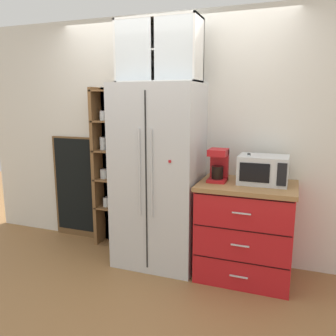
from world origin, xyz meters
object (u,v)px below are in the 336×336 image
(refrigerator, at_px, (159,176))
(chalkboard_menu, at_px, (76,187))
(microwave, at_px, (263,170))
(bottle_clear, at_px, (248,170))
(coffee_maker, at_px, (218,165))
(mug_sage, at_px, (249,177))
(bottle_amber, at_px, (248,171))

(refrigerator, bearing_deg, chalkboard_menu, 166.62)
(microwave, bearing_deg, bottle_clear, -159.24)
(microwave, height_order, bottle_clear, bottle_clear)
(microwave, xyz_separation_m, coffee_maker, (-0.41, -0.04, 0.03))
(bottle_clear, bearing_deg, chalkboard_menu, 172.14)
(microwave, bearing_deg, chalkboard_menu, 173.82)
(mug_sage, distance_m, chalkboard_menu, 2.14)
(refrigerator, distance_m, bottle_clear, 0.89)
(microwave, distance_m, bottle_clear, 0.14)
(refrigerator, height_order, mug_sage, refrigerator)
(microwave, relative_size, bottle_amber, 1.62)
(microwave, bearing_deg, coffee_maker, -174.10)
(bottle_clear, bearing_deg, mug_sage, 88.21)
(mug_sage, distance_m, bottle_clear, 0.09)
(chalkboard_menu, bearing_deg, coffee_maker, -8.84)
(refrigerator, distance_m, bottle_amber, 0.89)
(microwave, distance_m, bottle_amber, 0.14)
(bottle_amber, relative_size, bottle_clear, 0.97)
(refrigerator, relative_size, microwave, 4.17)
(microwave, xyz_separation_m, chalkboard_menu, (-2.23, 0.24, -0.42))
(refrigerator, xyz_separation_m, mug_sage, (0.89, 0.05, 0.05))
(mug_sage, relative_size, bottle_clear, 0.43)
(refrigerator, height_order, bottle_clear, refrigerator)
(mug_sage, height_order, chalkboard_menu, chalkboard_menu)
(bottle_amber, bearing_deg, chalkboard_menu, 172.20)
(coffee_maker, xyz_separation_m, bottle_clear, (0.28, -0.01, -0.03))
(refrigerator, relative_size, chalkboard_menu, 1.48)
(chalkboard_menu, bearing_deg, refrigerator, -13.38)
(bottle_amber, bearing_deg, microwave, 19.75)
(refrigerator, relative_size, mug_sage, 15.31)
(microwave, distance_m, mug_sage, 0.15)
(bottle_clear, distance_m, chalkboard_menu, 2.16)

